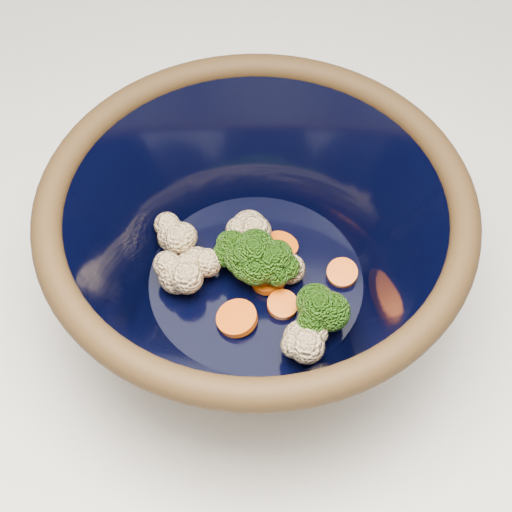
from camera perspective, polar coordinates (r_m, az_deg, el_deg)
name	(u,v)px	position (r m, az deg, el deg)	size (l,w,h in m)	color
counter	(276,424)	(1.06, 1.59, -13.26)	(1.20, 1.20, 0.90)	silver
mixing_bowl	(256,246)	(0.56, 0.00, 0.81)	(0.36, 0.36, 0.14)	black
vegetable_pile	(259,270)	(0.57, 0.25, -1.10)	(0.17, 0.13, 0.05)	#608442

